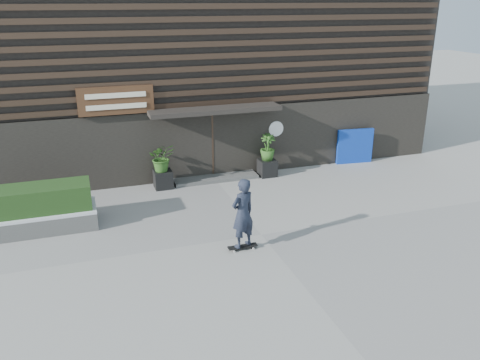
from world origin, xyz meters
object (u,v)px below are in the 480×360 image
object	(u,v)px
planter_pot_left	(163,179)
planter_pot_right	(267,168)
blue_tarp	(355,146)
skateboarder	(243,214)
raised_bed	(32,222)

from	to	relation	value
planter_pot_left	planter_pot_right	bearing A→B (deg)	0.00
blue_tarp	skateboarder	size ratio (longest dim) A/B	0.75
raised_bed	skateboarder	xyz separation A→B (m)	(5.21, -2.90, 0.76)
blue_tarp	planter_pot_right	bearing A→B (deg)	-169.62
raised_bed	skateboarder	distance (m)	6.01
skateboarder	blue_tarp	bearing A→B (deg)	39.73
planter_pot_left	blue_tarp	world-z (taller)	blue_tarp
planter_pot_right	blue_tarp	world-z (taller)	blue_tarp
planter_pot_right	skateboarder	size ratio (longest dim) A/B	0.31
planter_pot_left	skateboarder	xyz separation A→B (m)	(1.15, -5.03, 0.71)
skateboarder	raised_bed	bearing A→B (deg)	150.89
planter_pot_left	blue_tarp	bearing A→B (deg)	2.27
raised_bed	blue_tarp	world-z (taller)	blue_tarp
raised_bed	planter_pot_right	bearing A→B (deg)	15.16
planter_pot_right	blue_tarp	bearing A→B (deg)	4.56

